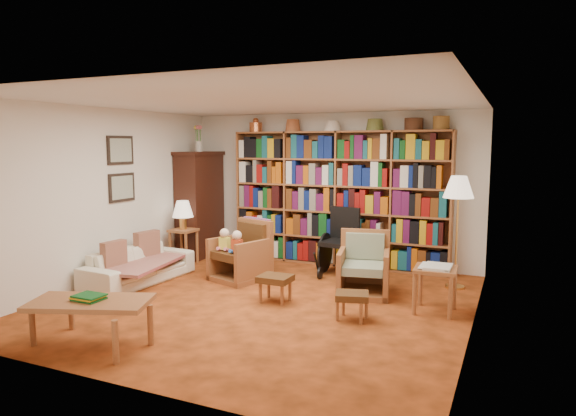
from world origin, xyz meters
The scene contains 23 objects.
floor centered at (0.00, 0.00, 0.00)m, with size 5.00×5.00×0.00m, color #BD501D.
ceiling centered at (0.00, 0.00, 2.50)m, with size 5.00×5.00×0.00m, color silver.
wall_back centered at (0.00, 2.50, 1.25)m, with size 5.00×5.00×0.00m, color white.
wall_front centered at (0.00, -2.50, 1.25)m, with size 5.00×5.00×0.00m, color white.
wall_left centered at (-2.50, 0.00, 1.25)m, with size 5.00×5.00×0.00m, color white.
wall_right centered at (2.50, 0.00, 1.25)m, with size 5.00×5.00×0.00m, color white.
bookshelf centered at (0.20, 2.33, 1.17)m, with size 3.60×0.30×2.42m.
curio_cabinet centered at (-2.25, 2.00, 0.95)m, with size 0.50×0.95×2.40m.
framed_pictures centered at (-2.48, 0.30, 1.62)m, with size 0.03×0.52×0.97m.
sofa centered at (-2.05, 0.11, 0.25)m, with size 0.67×1.71×0.50m, color #F1E9CC.
sofa_throw centered at (-2.00, 0.11, 0.30)m, with size 0.80×1.49×0.04m, color tan.
cushion_left centered at (-2.18, 0.46, 0.45)m, with size 0.13×0.41×0.41m, color maroon.
cushion_right centered at (-2.18, -0.24, 0.45)m, with size 0.12×0.38×0.38m, color maroon.
side_table_lamp centered at (-2.15, 1.34, 0.43)m, with size 0.40×0.40×0.59m.
table_lamp centered at (-2.15, 1.34, 0.91)m, with size 0.35×0.35×0.47m.
armchair_leather centered at (-0.79, 0.92, 0.36)m, with size 0.92×0.92×0.89m.
armchair_sage centered at (1.08, 0.93, 0.32)m, with size 0.81×0.82×0.83m.
wheelchair centered at (0.47, 1.77, 0.47)m, with size 0.59×0.82×1.02m.
floor_lamp centered at (2.15, 1.68, 1.35)m, with size 0.41×0.41×1.56m.
side_table_papers centered at (2.05, 0.49, 0.45)m, with size 0.50×0.50×0.57m.
footstool_a centered at (0.15, 0.08, 0.28)m, with size 0.40×0.34×0.34m.
footstool_b centered at (1.23, -0.16, 0.26)m, with size 0.44×0.40×0.31m.
coffee_table centered at (-0.90, -1.94, 0.41)m, with size 1.28×0.95×0.51m.
Camera 1 is at (2.87, -5.61, 1.98)m, focal length 32.00 mm.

